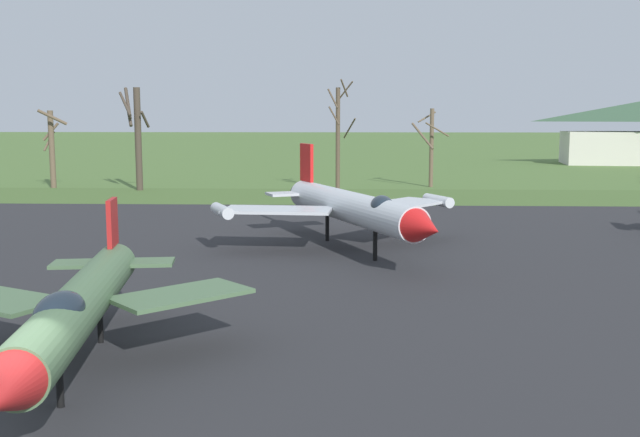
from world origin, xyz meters
TOP-DOWN VIEW (x-y plane):
  - asphalt_apron at (0.00, 15.11)m, footprint 94.81×50.38m
  - grass_verge_strip at (0.00, 46.31)m, footprint 154.81×12.00m
  - jet_fighter_front_left at (-0.32, 4.41)m, footprint 8.72×12.78m
  - jet_fighter_rear_center at (6.47, 21.81)m, footprint 12.21×14.75m
  - bare_tree_far_left at (-20.54, 52.40)m, footprint 2.75×2.79m
  - bare_tree_left_of_center at (-12.20, 50.51)m, footprint 2.56×2.33m
  - bare_tree_center at (5.34, 51.09)m, footprint 2.51×2.50m
  - bare_tree_right_of_center at (13.76, 55.17)m, footprint 3.41×3.20m
  - visitor_building at (45.69, 89.37)m, footprint 21.29×11.03m

SIDE VIEW (x-z plane):
  - asphalt_apron at x=0.00m, z-range 0.00..0.05m
  - grass_verge_strip at x=0.00m, z-range 0.00..0.06m
  - jet_fighter_front_left at x=-0.32m, z-range -0.13..3.76m
  - jet_fighter_rear_center at x=6.47m, z-range -0.31..4.67m
  - bare_tree_far_left at x=-20.54m, z-range 0.32..7.45m
  - bare_tree_right_of_center at x=13.76m, z-range 0.30..7.51m
  - visitor_building at x=45.69m, z-range -0.05..8.50m
  - bare_tree_center at x=5.34m, z-range 0.09..9.73m
  - bare_tree_left_of_center at x=-12.20m, z-range 0.47..9.46m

